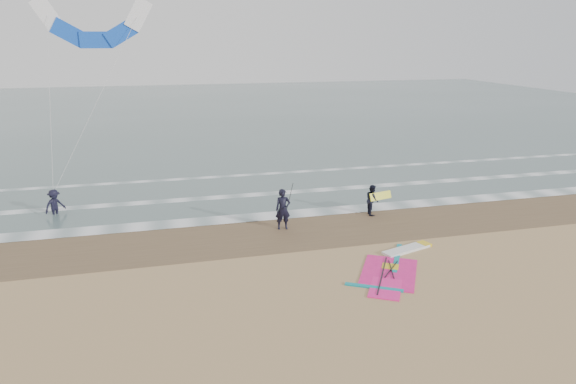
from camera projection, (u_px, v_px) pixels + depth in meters
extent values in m
plane|color=tan|center=(370.00, 284.00, 18.68)|extent=(120.00, 120.00, 0.00)
cube|color=#47605E|center=(217.00, 111.00, 63.26)|extent=(120.00, 80.00, 0.02)
cube|color=brown|center=(320.00, 228.00, 24.26)|extent=(120.00, 5.00, 0.01)
cube|color=white|center=(307.00, 213.00, 26.29)|extent=(120.00, 1.20, 0.02)
cube|color=white|center=(289.00, 192.00, 29.82)|extent=(120.00, 0.70, 0.02)
cube|color=white|center=(272.00, 173.00, 34.00)|extent=(120.00, 0.50, 0.01)
cube|color=white|center=(406.00, 249.00, 21.65)|extent=(2.34, 1.24, 0.11)
cube|color=yellow|center=(424.00, 244.00, 22.18)|extent=(0.56, 0.65, 0.12)
cube|color=#FF2087|center=(389.00, 272.00, 19.59)|extent=(3.19, 3.52, 0.04)
cube|color=#FF2087|center=(385.00, 288.00, 18.33)|extent=(1.77, 1.96, 0.04)
cube|color=#0C8C99|center=(397.00, 258.00, 20.90)|extent=(1.63, 2.62, 0.05)
cube|color=#0C8C99|center=(374.00, 287.00, 18.41)|extent=(1.91, 1.22, 0.05)
cube|color=yellow|center=(390.00, 267.00, 20.07)|extent=(0.82, 0.79, 0.05)
cylinder|color=black|center=(382.00, 275.00, 19.33)|extent=(1.69, 2.86, 0.05)
cylinder|color=black|center=(391.00, 269.00, 19.79)|extent=(1.12, 1.24, 0.04)
cylinder|color=black|center=(391.00, 269.00, 19.79)|extent=(0.54, 1.57, 0.04)
imported|color=black|center=(283.00, 209.00, 23.87)|extent=(0.73, 0.50, 1.93)
imported|color=black|center=(372.00, 200.00, 25.93)|extent=(0.70, 0.84, 1.55)
imported|color=black|center=(54.00, 199.00, 25.86)|extent=(1.23, 1.17, 1.67)
cylinder|color=black|center=(289.00, 200.00, 23.81)|extent=(0.17, 0.86, 1.82)
cube|color=yellow|center=(380.00, 196.00, 25.87)|extent=(1.30, 0.51, 0.39)
cube|color=white|center=(47.00, 13.00, 27.29)|extent=(1.64, 0.22, 1.94)
cube|color=blue|center=(69.00, 33.00, 27.81)|extent=(1.94, 0.24, 1.64)
cube|color=blue|center=(96.00, 40.00, 28.24)|extent=(1.73, 0.22, 0.89)
cube|color=blue|center=(121.00, 33.00, 28.45)|extent=(1.94, 0.24, 1.64)
cube|color=white|center=(138.00, 14.00, 28.40)|extent=(1.64, 0.22, 1.94)
cylinder|color=beige|center=(50.00, 101.00, 26.54)|extent=(0.03, 4.35, 8.79)
cylinder|color=beige|center=(98.00, 100.00, 27.09)|extent=(4.75, 4.35, 8.79)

